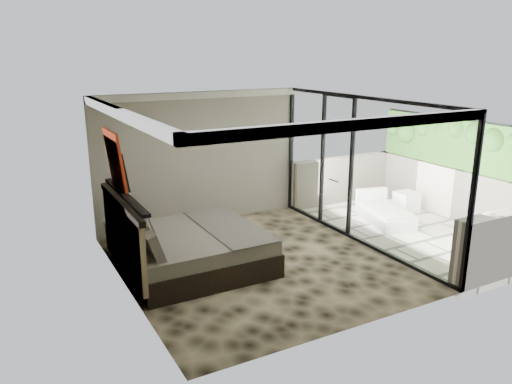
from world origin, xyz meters
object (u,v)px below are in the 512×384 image
bed (187,248)px  table_lamp (120,200)px  lounger (384,213)px  ottoman (406,202)px  nightstand (122,236)px

bed → table_lamp: size_ratio=3.35×
table_lamp → lounger: table_lamp is taller
table_lamp → ottoman: (6.34, -0.82, -0.74)m
nightstand → ottoman: nightstand is taller
bed → table_lamp: bearing=118.1°
bed → table_lamp: (-0.75, 1.40, 0.59)m
bed → nightstand: size_ratio=4.38×
table_lamp → lounger: (5.40, -1.11, -0.79)m
lounger → nightstand: bearing=-176.5°
ottoman → lounger: bearing=-162.9°
table_lamp → ottoman: 6.44m
nightstand → lounger: (5.42, -1.10, -0.09)m
ottoman → lounger: 0.99m
table_lamp → ottoman: table_lamp is taller
bed → lounger: (4.65, 0.29, -0.20)m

